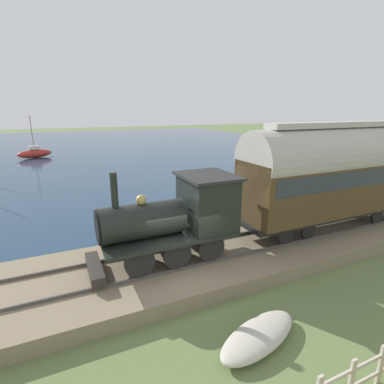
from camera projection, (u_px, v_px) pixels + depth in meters
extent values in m
plane|color=#607542|center=(183.00, 280.00, 11.05)|extent=(200.00, 200.00, 0.00)
cube|color=navy|center=(80.00, 147.00, 49.09)|extent=(80.00, 80.00, 0.01)
cube|color=#84755B|center=(176.00, 265.00, 11.56)|extent=(4.88, 56.00, 0.54)
cube|color=#4C4742|center=(185.00, 268.00, 10.72)|extent=(0.07, 54.88, 0.12)
cube|color=#4C4742|center=(168.00, 248.00, 12.23)|extent=(0.07, 54.88, 0.12)
cylinder|color=black|center=(211.00, 247.00, 10.99)|extent=(0.12, 1.04, 1.04)
cylinder|color=black|center=(192.00, 231.00, 12.50)|extent=(0.12, 1.04, 1.04)
cylinder|color=black|center=(177.00, 255.00, 10.45)|extent=(0.12, 1.04, 1.04)
cylinder|color=black|center=(161.00, 236.00, 11.96)|extent=(0.12, 1.04, 1.04)
cylinder|color=black|center=(140.00, 263.00, 9.91)|extent=(0.12, 1.04, 1.04)
cylinder|color=black|center=(128.00, 242.00, 11.43)|extent=(0.12, 1.04, 1.04)
cube|color=black|center=(169.00, 234.00, 11.09)|extent=(2.23, 4.90, 0.12)
cylinder|color=black|center=(142.00, 221.00, 10.52)|extent=(1.26, 2.94, 1.26)
cylinder|color=black|center=(98.00, 228.00, 9.91)|extent=(1.20, 0.08, 1.20)
cylinder|color=black|center=(114.00, 190.00, 9.84)|extent=(0.23, 0.23, 1.18)
sphere|color=tan|center=(141.00, 200.00, 10.31)|extent=(0.36, 0.36, 0.36)
cube|color=black|center=(207.00, 202.00, 11.45)|extent=(2.13, 1.71, 1.96)
cube|color=#282828|center=(207.00, 176.00, 11.18)|extent=(2.33, 1.95, 0.10)
cube|color=#2D2823|center=(95.00, 268.00, 10.22)|extent=(2.03, 0.44, 0.32)
cylinder|color=black|center=(362.00, 203.00, 16.72)|extent=(0.12, 0.76, 0.76)
cylinder|color=black|center=(377.00, 215.00, 14.71)|extent=(0.12, 0.76, 0.76)
cylinder|color=black|center=(346.00, 205.00, 16.23)|extent=(0.12, 0.76, 0.76)
cylinder|color=black|center=(308.00, 230.00, 12.93)|extent=(0.12, 0.76, 0.76)
cylinder|color=black|center=(281.00, 217.00, 14.44)|extent=(0.12, 0.76, 0.76)
cylinder|color=black|center=(286.00, 235.00, 12.43)|extent=(0.12, 0.76, 0.76)
cylinder|color=black|center=(260.00, 221.00, 13.94)|extent=(0.12, 0.76, 0.76)
cube|color=black|center=(330.00, 210.00, 14.49)|extent=(2.21, 9.92, 0.16)
cube|color=#4C381E|center=(334.00, 183.00, 14.13)|extent=(2.46, 9.52, 2.58)
cube|color=#2D333D|center=(335.00, 174.00, 14.01)|extent=(2.49, 8.93, 0.72)
cylinder|color=#B2ADA3|center=(337.00, 156.00, 13.78)|extent=(2.58, 9.52, 2.58)
cube|color=#B2ADA3|center=(341.00, 124.00, 13.40)|extent=(0.86, 7.93, 0.24)
ellipsoid|color=#B72D23|center=(35.00, 154.00, 38.46)|extent=(2.62, 4.31, 1.06)
cylinder|color=#9E8460|center=(32.00, 133.00, 37.75)|extent=(0.10, 0.10, 4.27)
cube|color=silver|center=(34.00, 148.00, 38.26)|extent=(1.08, 1.42, 0.45)
ellipsoid|color=silver|center=(212.00, 213.00, 17.36)|extent=(1.30, 2.45, 0.54)
ellipsoid|color=silver|center=(209.00, 188.00, 23.00)|extent=(1.80, 1.82, 0.44)
ellipsoid|color=#B7B2A3|center=(259.00, 336.00, 8.01)|extent=(1.88, 3.00, 0.44)
cube|color=beige|center=(381.00, 365.00, 6.74)|extent=(0.06, 0.14, 1.06)
cube|color=beige|center=(351.00, 380.00, 6.35)|extent=(0.06, 0.14, 1.06)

